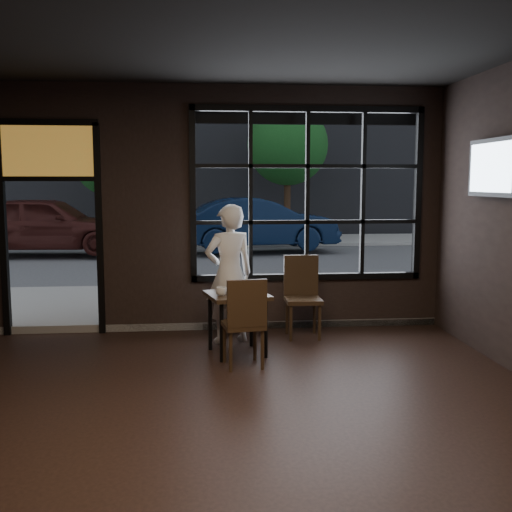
{
  "coord_description": "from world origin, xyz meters",
  "views": [
    {
      "loc": [
        -0.21,
        -4.32,
        1.97
      ],
      "look_at": [
        0.4,
        2.2,
        1.15
      ],
      "focal_mm": 42.0,
      "sensor_mm": 36.0,
      "label": 1
    }
  ],
  "objects": [
    {
      "name": "navy_car",
      "position": [
        1.37,
        11.98,
        0.81
      ],
      "size": [
        4.48,
        2.05,
        1.42
      ],
      "primitive_type": "imported",
      "rotation": [
        0.0,
        0.0,
        1.7
      ],
      "color": "black",
      "rests_on": "street_asphalt"
    },
    {
      "name": "floor",
      "position": [
        0.0,
        0.0,
        -0.01
      ],
      "size": [
        6.0,
        7.0,
        0.02
      ],
      "primitive_type": "cube",
      "color": "black",
      "rests_on": "ground"
    },
    {
      "name": "man",
      "position": [
        0.14,
        2.89,
        0.85
      ],
      "size": [
        0.71,
        0.57,
        1.7
      ],
      "primitive_type": "imported",
      "rotation": [
        0.0,
        0.0,
        3.45
      ],
      "color": "white",
      "rests_on": "floor"
    },
    {
      "name": "window_frame",
      "position": [
        1.2,
        3.5,
        1.8
      ],
      "size": [
        3.06,
        0.12,
        2.28
      ],
      "primitive_type": "cube",
      "color": "black",
      "rests_on": "ground"
    },
    {
      "name": "stained_transom",
      "position": [
        -2.1,
        3.5,
        2.35
      ],
      "size": [
        1.2,
        0.06,
        0.7
      ],
      "primitive_type": "cube",
      "color": "orange",
      "rests_on": "ground"
    },
    {
      "name": "cup",
      "position": [
        0.02,
        2.24,
        0.75
      ],
      "size": [
        0.17,
        0.17,
        0.1
      ],
      "primitive_type": "imported",
      "rotation": [
        0.0,
        0.0,
        0.57
      ],
      "color": "silver",
      "rests_on": "cafe_table"
    },
    {
      "name": "tree_left",
      "position": [
        -3.01,
        14.78,
        2.58
      ],
      "size": [
        2.14,
        2.14,
        3.66
      ],
      "color": "#332114",
      "rests_on": "street_asphalt"
    },
    {
      "name": "tree_right",
      "position": [
        2.61,
        14.95,
        3.11
      ],
      "size": [
        2.59,
        2.59,
        4.41
      ],
      "color": "#332114",
      "rests_on": "street_asphalt"
    },
    {
      "name": "chair_window",
      "position": [
        1.08,
        3.02,
        0.51
      ],
      "size": [
        0.45,
        0.45,
        1.03
      ],
      "primitive_type": "cube",
      "rotation": [
        0.0,
        0.0,
        -0.01
      ],
      "color": "#312214",
      "rests_on": "floor"
    },
    {
      "name": "street_asphalt",
      "position": [
        0.0,
        24.0,
        -0.02
      ],
      "size": [
        60.0,
        41.0,
        0.04
      ],
      "primitive_type": "cube",
      "color": "#545456",
      "rests_on": "ground"
    },
    {
      "name": "chair_near",
      "position": [
        0.23,
        1.89,
        0.48
      ],
      "size": [
        0.48,
        0.48,
        0.97
      ],
      "primitive_type": "cube",
      "rotation": [
        0.0,
        0.0,
        3.29
      ],
      "color": "#312214",
      "rests_on": "floor"
    },
    {
      "name": "ceiling",
      "position": [
        0.0,
        0.0,
        3.21
      ],
      "size": [
        6.0,
        7.0,
        0.02
      ],
      "primitive_type": "cube",
      "color": "black",
      "rests_on": "ground"
    },
    {
      "name": "cafe_table",
      "position": [
        0.2,
        2.36,
        0.35
      ],
      "size": [
        0.79,
        0.79,
        0.71
      ],
      "primitive_type": "cube",
      "rotation": [
        0.0,
        0.0,
        0.23
      ],
      "color": "#312214",
      "rests_on": "floor"
    },
    {
      "name": "hotdog",
      "position": [
        0.27,
        2.47,
        0.73
      ],
      "size": [
        0.21,
        0.12,
        0.06
      ],
      "primitive_type": null,
      "rotation": [
        0.0,
        0.0,
        0.22
      ],
      "color": "tan",
      "rests_on": "cafe_table"
    },
    {
      "name": "maroon_car",
      "position": [
        -4.22,
        11.81,
        0.85
      ],
      "size": [
        4.5,
        2.03,
        1.5
      ],
      "primitive_type": "imported",
      "rotation": [
        0.0,
        0.0,
        1.51
      ],
      "color": "#391511",
      "rests_on": "street_asphalt"
    },
    {
      "name": "tv",
      "position": [
        2.93,
        1.87,
        2.11
      ],
      "size": [
        0.12,
        1.07,
        0.62
      ],
      "primitive_type": "cube",
      "color": "black",
      "rests_on": "wall_right"
    },
    {
      "name": "building_across",
      "position": [
        0.0,
        23.0,
        7.5
      ],
      "size": [
        28.0,
        12.0,
        15.0
      ],
      "primitive_type": "cube",
      "color": "#5B5956",
      "rests_on": "ground"
    }
  ]
}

